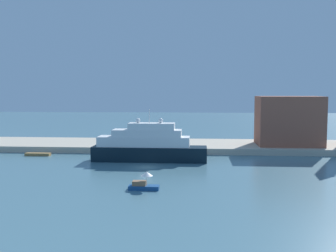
# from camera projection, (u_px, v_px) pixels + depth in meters

# --- Properties ---
(ground) EXTENTS (400.00, 400.00, 0.00)m
(ground) POSITION_uv_depth(u_px,v_px,m) (146.00, 167.00, 77.65)
(ground) COLOR slate
(quay_dock) EXTENTS (110.00, 19.56, 1.48)m
(quay_dock) POSITION_uv_depth(u_px,v_px,m) (159.00, 146.00, 103.18)
(quay_dock) COLOR #B7AD99
(quay_dock) RESTS_ON ground
(large_yacht) EXTENTS (24.40, 4.86, 11.14)m
(large_yacht) POSITION_uv_depth(u_px,v_px,m) (148.00, 146.00, 84.39)
(large_yacht) COLOR black
(large_yacht) RESTS_ON ground
(small_motorboat) EXTENTS (4.63, 1.80, 2.76)m
(small_motorboat) POSITION_uv_depth(u_px,v_px,m) (144.00, 183.00, 59.98)
(small_motorboat) COLOR navy
(small_motorboat) RESTS_ON ground
(work_barge) EXTENTS (5.81, 1.48, 0.62)m
(work_barge) POSITION_uv_depth(u_px,v_px,m) (38.00, 154.00, 91.65)
(work_barge) COLOR olive
(work_barge) RESTS_ON ground
(harbor_building) EXTENTS (15.42, 10.88, 12.17)m
(harbor_building) POSITION_uv_depth(u_px,v_px,m) (289.00, 121.00, 98.33)
(harbor_building) COLOR #93513D
(harbor_building) RESTS_ON quay_dock
(parked_car) EXTENTS (3.91, 1.84, 1.56)m
(parked_car) POSITION_uv_depth(u_px,v_px,m) (116.00, 141.00, 101.35)
(parked_car) COLOR #B21E1E
(parked_car) RESTS_ON quay_dock
(person_figure) EXTENTS (0.36, 0.36, 1.68)m
(person_figure) POSITION_uv_depth(u_px,v_px,m) (127.00, 142.00, 98.60)
(person_figure) COLOR maroon
(person_figure) RESTS_ON quay_dock
(mooring_bollard) EXTENTS (0.49, 0.49, 0.67)m
(mooring_bollard) POSITION_uv_depth(u_px,v_px,m) (161.00, 146.00, 94.91)
(mooring_bollard) COLOR black
(mooring_bollard) RESTS_ON quay_dock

